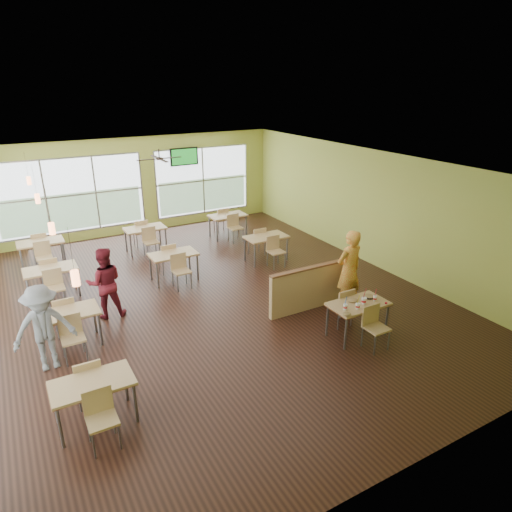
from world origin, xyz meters
The scene contains 20 objects.
room centered at (0.00, 0.00, 1.60)m, with size 12.00×12.04×3.20m.
window_bays centered at (-2.65, 3.08, 1.48)m, with size 9.24×10.24×2.38m.
main_table centered at (2.00, -3.00, 0.63)m, with size 1.22×1.52×0.87m.
half_wall_divider centered at (2.00, -1.55, 0.52)m, with size 2.40×0.14×1.04m.
dining_tables centered at (-1.05, 1.71, 0.63)m, with size 6.92×8.72×0.87m.
pendant_lights centered at (-3.20, 0.68, 2.45)m, with size 0.11×7.31×0.86m.
ceiling_fan centered at (0.00, 3.00, 2.95)m, with size 1.25×1.25×0.29m.
tv_backwall centered at (1.80, 5.90, 2.45)m, with size 1.00×0.07×0.60m.
man_plaid centered at (2.60, -1.96, 0.95)m, with size 0.69×0.45×1.89m, color #DC5018.
patron_maroon centered at (-2.27, 0.38, 0.81)m, with size 0.79×0.61×1.61m, color maroon.
patron_grey centered at (-3.65, -1.08, 0.83)m, with size 1.07×0.61×1.65m, color slate.
cup_blue centered at (1.58, -3.09, 0.81)m, with size 0.09×0.09×0.32m.
cup_yellow centered at (1.81, -3.19, 0.82)m, with size 0.09×0.09×0.33m.
cup_red_near centered at (2.06, -3.08, 0.83)m, with size 0.11×0.11×0.38m.
cup_red_far centered at (2.35, -3.09, 0.81)m, with size 0.08×0.08×0.30m.
food_basket centered at (2.34, -2.93, 0.78)m, with size 0.22×0.22×0.05m.
ketchup_cup centered at (2.47, -3.29, 0.76)m, with size 0.05×0.05×0.02m, color #B60B23.
wrapper_left centered at (1.46, -3.27, 0.77)m, with size 0.17×0.15×0.04m, color olive.
wrapper_mid centered at (1.95, -2.89, 0.78)m, with size 0.22×0.20×0.05m, color olive.
wrapper_right centered at (2.17, -3.30, 0.77)m, with size 0.13×0.12×0.03m, color olive.
Camera 1 is at (-3.84, -9.13, 4.99)m, focal length 32.00 mm.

